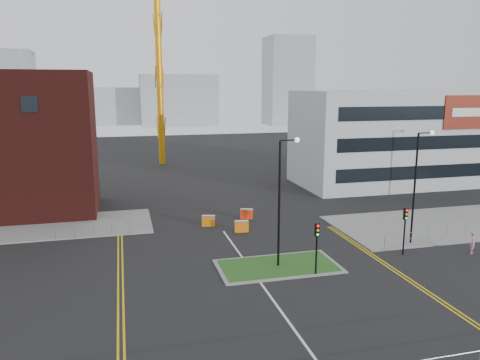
{
  "coord_description": "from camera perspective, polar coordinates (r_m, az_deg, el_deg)",
  "views": [
    {
      "loc": [
        -8.33,
        -21.62,
        12.61
      ],
      "look_at": [
        0.95,
        14.83,
        5.0
      ],
      "focal_mm": 35.0,
      "sensor_mm": 36.0,
      "label": 1
    }
  ],
  "objects": [
    {
      "name": "streetlamp_island",
      "position": [
        32.25,
        5.19,
        -1.5
      ],
      "size": [
        1.46,
        0.36,
        9.18
      ],
      "color": "black",
      "rests_on": "ground"
    },
    {
      "name": "yellow_right_a",
      "position": [
        35.21,
        17.57,
        -10.1
      ],
      "size": [
        0.12,
        20.0,
        0.01
      ],
      "primitive_type": "cube",
      "color": "gold",
      "rests_on": "ground"
    },
    {
      "name": "skyline_b",
      "position": [
        152.79,
        -7.5,
        9.61
      ],
      "size": [
        24.0,
        12.0,
        16.0
      ],
      "primitive_type": "cube",
      "color": "gray",
      "rests_on": "ground"
    },
    {
      "name": "yellow_right_b",
      "position": [
        35.36,
        17.99,
        -10.03
      ],
      "size": [
        0.12,
        20.0,
        0.01
      ],
      "primitive_type": "cube",
      "color": "gold",
      "rests_on": "ground"
    },
    {
      "name": "railing_right",
      "position": [
        45.47,
        25.86,
        -4.82
      ],
      "size": [
        19.05,
        5.05,
        1.1
      ],
      "color": "gray",
      "rests_on": "ground"
    },
    {
      "name": "streetlamp_right_near",
      "position": [
        39.5,
        20.84,
        0.18
      ],
      "size": [
        1.46,
        0.36,
        9.18
      ],
      "color": "black",
      "rests_on": "ground"
    },
    {
      "name": "traffic_light_island",
      "position": [
        31.85,
        9.36,
        -7.1
      ],
      "size": [
        0.28,
        0.33,
        3.65
      ],
      "color": "black",
      "rests_on": "ground"
    },
    {
      "name": "pavement_right",
      "position": [
        48.44,
        25.27,
        -4.7
      ],
      "size": [
        24.0,
        10.0,
        0.12
      ],
      "primitive_type": "cube",
      "color": "slate",
      "rests_on": "ground"
    },
    {
      "name": "skyline_d",
      "position": [
        161.75,
        -14.33,
        8.75
      ],
      "size": [
        30.0,
        12.0,
        12.0
      ],
      "primitive_type": "cube",
      "color": "gray",
      "rests_on": "ground"
    },
    {
      "name": "traffic_light_right",
      "position": [
        37.29,
        19.5,
        -4.86
      ],
      "size": [
        0.28,
        0.33,
        3.65
      ],
      "color": "black",
      "rests_on": "ground"
    },
    {
      "name": "ground",
      "position": [
        26.38,
        6.24,
        -17.19
      ],
      "size": [
        200.0,
        200.0,
        0.0
      ],
      "primitive_type": "plane",
      "color": "black",
      "rests_on": "ground"
    },
    {
      "name": "skyline_c",
      "position": [
        156.02,
        5.82,
        11.89
      ],
      "size": [
        14.0,
        12.0,
        28.0
      ],
      "primitive_type": "cube",
      "color": "gray",
      "rests_on": "ground"
    },
    {
      "name": "island_kerb",
      "position": [
        33.79,
        4.67,
        -10.44
      ],
      "size": [
        8.6,
        4.6,
        0.08
      ],
      "primitive_type": "cube",
      "color": "slate",
      "rests_on": "ground"
    },
    {
      "name": "office_block",
      "position": [
        63.99,
        18.33,
        4.94
      ],
      "size": [
        25.0,
        12.2,
        12.0
      ],
      "color": "silver",
      "rests_on": "ground"
    },
    {
      "name": "pedestrian",
      "position": [
        40.07,
        26.53,
        -6.85
      ],
      "size": [
        0.75,
        0.72,
        1.73
      ],
      "primitive_type": "imported",
      "rotation": [
        0.0,
        0.0,
        0.68
      ],
      "color": "#B87782",
      "rests_on": "ground"
    },
    {
      "name": "grass_island",
      "position": [
        33.78,
        4.67,
        -10.41
      ],
      "size": [
        8.0,
        4.0,
        0.12
      ],
      "primitive_type": "cube",
      "color": "#1C4717",
      "rests_on": "ground"
    },
    {
      "name": "centre_line",
      "position": [
        28.04,
        4.77,
        -15.32
      ],
      "size": [
        0.15,
        30.0,
        0.01
      ],
      "primitive_type": "cube",
      "color": "silver",
      "rests_on": "ground"
    },
    {
      "name": "yellow_left_b",
      "position": [
        34.04,
        -14.12,
        -10.66
      ],
      "size": [
        0.12,
        24.0,
        0.01
      ],
      "primitive_type": "cube",
      "color": "gold",
      "rests_on": "ground"
    },
    {
      "name": "barrier_right",
      "position": [
        41.13,
        0.19,
        -5.61
      ],
      "size": [
        1.25,
        0.54,
        1.02
      ],
      "color": "orange",
      "rests_on": "ground"
    },
    {
      "name": "barrier_left",
      "position": [
        42.89,
        -3.88,
        -4.93
      ],
      "size": [
        1.25,
        0.67,
        1.0
      ],
      "color": "orange",
      "rests_on": "ground"
    },
    {
      "name": "railing_left",
      "position": [
        41.44,
        -17.45,
        -5.74
      ],
      "size": [
        6.05,
        0.05,
        1.1
      ],
      "color": "gray",
      "rests_on": "ground"
    },
    {
      "name": "barrier_mid",
      "position": [
        45.07,
        0.81,
        -4.1
      ],
      "size": [
        1.24,
        0.74,
        0.99
      ],
      "color": "#FF3A0E",
      "rests_on": "ground"
    },
    {
      "name": "yellow_left_a",
      "position": [
        34.04,
        -14.63,
        -10.68
      ],
      "size": [
        0.12,
        24.0,
        0.01
      ],
      "primitive_type": "cube",
      "color": "gold",
      "rests_on": "ground"
    }
  ]
}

